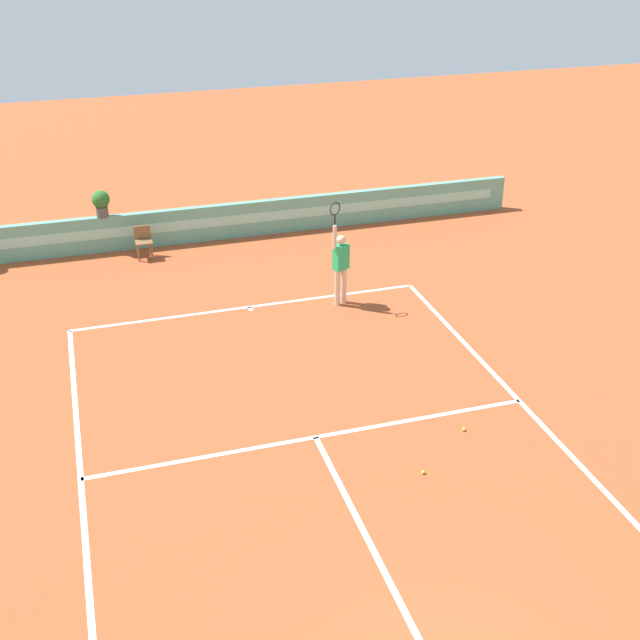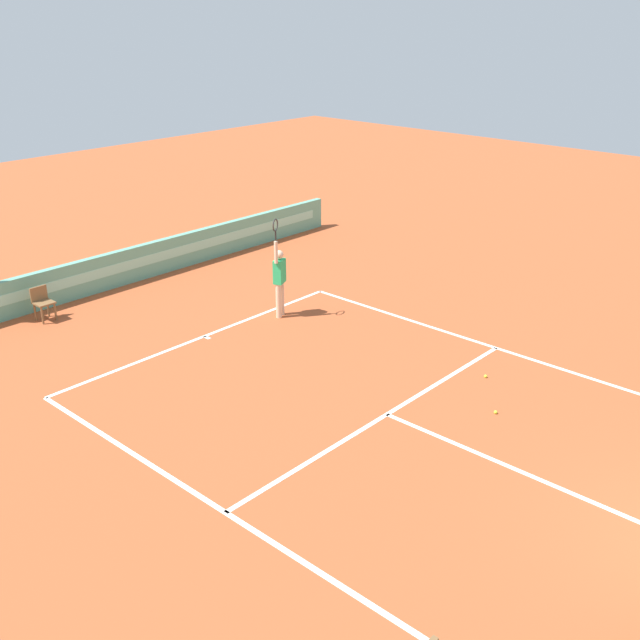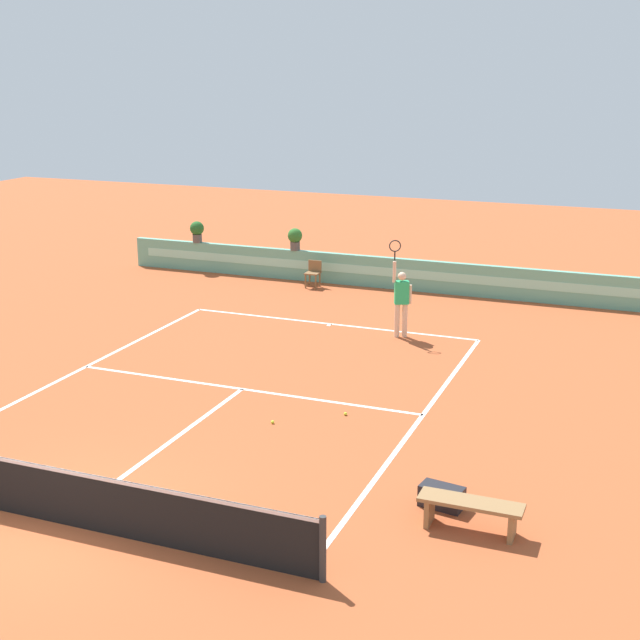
% 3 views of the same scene
% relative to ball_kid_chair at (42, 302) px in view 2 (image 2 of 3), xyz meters
% --- Properties ---
extents(ground_plane, '(60.00, 60.00, 0.00)m').
position_rel_ball_kid_chair_xyz_m(ground_plane, '(2.02, -9.66, -0.48)').
color(ground_plane, '#A84C28').
extents(court_lines, '(8.32, 11.94, 0.01)m').
position_rel_ball_kid_chair_xyz_m(court_lines, '(2.02, -8.94, -0.47)').
color(court_lines, white).
rests_on(court_lines, ground).
extents(back_wall_barrier, '(18.00, 0.21, 1.00)m').
position_rel_ball_kid_chair_xyz_m(back_wall_barrier, '(2.02, 0.73, 0.02)').
color(back_wall_barrier, '#60A88E').
rests_on(back_wall_barrier, ground).
extents(ball_kid_chair, '(0.44, 0.44, 0.85)m').
position_rel_ball_kid_chair_xyz_m(ball_kid_chair, '(0.00, 0.00, 0.00)').
color(ball_kid_chair, brown).
rests_on(ball_kid_chair, ground).
extents(tennis_player, '(0.58, 0.35, 2.58)m').
position_rel_ball_kid_chair_xyz_m(tennis_player, '(4.15, -4.21, 0.57)').
color(tennis_player, beige).
rests_on(tennis_player, ground).
extents(tennis_ball_near_baseline, '(0.07, 0.07, 0.07)m').
position_rel_ball_kid_chair_xyz_m(tennis_ball_near_baseline, '(3.46, -10.79, -0.44)').
color(tennis_ball_near_baseline, '#CCE033').
rests_on(tennis_ball_near_baseline, ground).
extents(tennis_ball_mid_court, '(0.07, 0.07, 0.07)m').
position_rel_ball_kid_chair_xyz_m(tennis_ball_mid_court, '(4.67, -9.85, -0.44)').
color(tennis_ball_mid_court, '#CCE033').
rests_on(tennis_ball_mid_court, ground).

